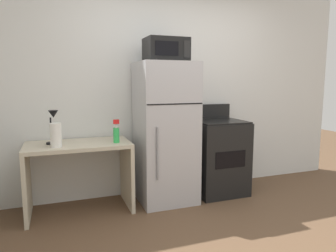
{
  "coord_description": "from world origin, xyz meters",
  "views": [
    {
      "loc": [
        -1.4,
        -2.0,
        1.39
      ],
      "look_at": [
        -0.26,
        1.1,
        0.92
      ],
      "focal_mm": 32.97,
      "sensor_mm": 36.0,
      "label": 1
    }
  ],
  "objects_px": {
    "refrigerator": "(165,133)",
    "microwave": "(166,50)",
    "paper_towel_roll": "(56,135)",
    "desk": "(79,164)",
    "desk_lamp": "(53,121)",
    "oven_range": "(218,156)",
    "spray_bottle": "(116,134)"
  },
  "relations": [
    {
      "from": "microwave",
      "to": "oven_range",
      "type": "bearing_deg",
      "value": 2.92
    },
    {
      "from": "paper_towel_roll",
      "to": "desk_lamp",
      "type": "bearing_deg",
      "value": 97.41
    },
    {
      "from": "refrigerator",
      "to": "microwave",
      "type": "xyz_separation_m",
      "value": [
        0.0,
        -0.02,
        0.94
      ]
    },
    {
      "from": "paper_towel_roll",
      "to": "spray_bottle",
      "type": "xyz_separation_m",
      "value": [
        0.6,
        0.02,
        -0.02
      ]
    },
    {
      "from": "desk_lamp",
      "to": "refrigerator",
      "type": "height_order",
      "value": "refrigerator"
    },
    {
      "from": "paper_towel_roll",
      "to": "microwave",
      "type": "height_order",
      "value": "microwave"
    },
    {
      "from": "spray_bottle",
      "to": "desk_lamp",
      "type": "bearing_deg",
      "value": 166.45
    },
    {
      "from": "desk",
      "to": "paper_towel_roll",
      "type": "height_order",
      "value": "paper_towel_roll"
    },
    {
      "from": "paper_towel_roll",
      "to": "microwave",
      "type": "xyz_separation_m",
      "value": [
        1.2,
        0.1,
        0.87
      ]
    },
    {
      "from": "desk_lamp",
      "to": "paper_towel_roll",
      "type": "bearing_deg",
      "value": -82.59
    },
    {
      "from": "refrigerator",
      "to": "oven_range",
      "type": "xyz_separation_m",
      "value": [
        0.7,
        0.01,
        -0.34
      ]
    },
    {
      "from": "desk",
      "to": "spray_bottle",
      "type": "bearing_deg",
      "value": -17.35
    },
    {
      "from": "microwave",
      "to": "refrigerator",
      "type": "bearing_deg",
      "value": 90.32
    },
    {
      "from": "desk_lamp",
      "to": "spray_bottle",
      "type": "distance_m",
      "value": 0.66
    },
    {
      "from": "desk_lamp",
      "to": "paper_towel_roll",
      "type": "xyz_separation_m",
      "value": [
        0.02,
        -0.17,
        -0.12
      ]
    },
    {
      "from": "desk",
      "to": "microwave",
      "type": "xyz_separation_m",
      "value": [
        0.98,
        -0.04,
        1.23
      ]
    },
    {
      "from": "desk",
      "to": "spray_bottle",
      "type": "distance_m",
      "value": 0.52
    },
    {
      "from": "refrigerator",
      "to": "paper_towel_roll",
      "type": "bearing_deg",
      "value": -174.06
    },
    {
      "from": "desk",
      "to": "desk_lamp",
      "type": "xyz_separation_m",
      "value": [
        -0.24,
        0.03,
        0.47
      ]
    },
    {
      "from": "desk_lamp",
      "to": "refrigerator",
      "type": "xyz_separation_m",
      "value": [
        1.22,
        -0.05,
        -0.18
      ]
    },
    {
      "from": "desk",
      "to": "oven_range",
      "type": "relative_size",
      "value": 0.98
    },
    {
      "from": "paper_towel_roll",
      "to": "refrigerator",
      "type": "xyz_separation_m",
      "value": [
        1.2,
        0.12,
        -0.06
      ]
    },
    {
      "from": "desk_lamp",
      "to": "microwave",
      "type": "height_order",
      "value": "microwave"
    },
    {
      "from": "desk",
      "to": "spray_bottle",
      "type": "height_order",
      "value": "spray_bottle"
    },
    {
      "from": "refrigerator",
      "to": "microwave",
      "type": "height_order",
      "value": "microwave"
    },
    {
      "from": "microwave",
      "to": "oven_range",
      "type": "xyz_separation_m",
      "value": [
        0.7,
        0.04,
        -1.28
      ]
    },
    {
      "from": "desk",
      "to": "microwave",
      "type": "height_order",
      "value": "microwave"
    },
    {
      "from": "refrigerator",
      "to": "spray_bottle",
      "type": "bearing_deg",
      "value": -169.91
    },
    {
      "from": "desk",
      "to": "refrigerator",
      "type": "bearing_deg",
      "value": -0.9
    },
    {
      "from": "paper_towel_roll",
      "to": "oven_range",
      "type": "bearing_deg",
      "value": 4.19
    },
    {
      "from": "paper_towel_roll",
      "to": "refrigerator",
      "type": "distance_m",
      "value": 1.2
    },
    {
      "from": "spray_bottle",
      "to": "microwave",
      "type": "distance_m",
      "value": 1.08
    }
  ]
}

